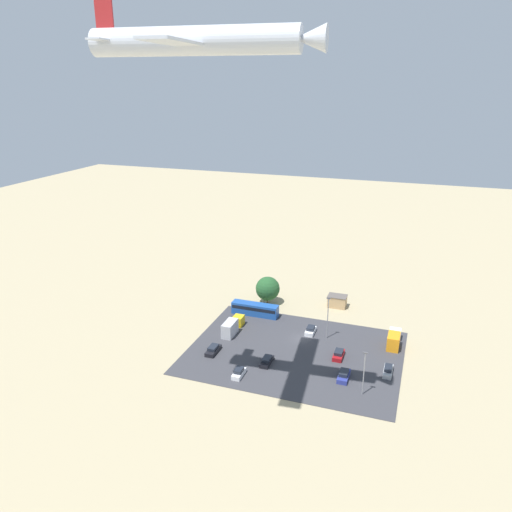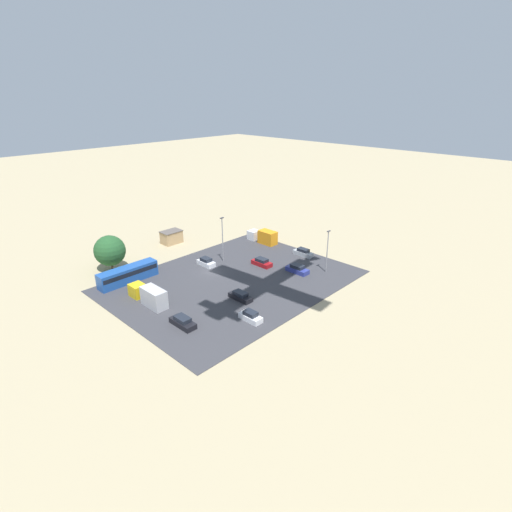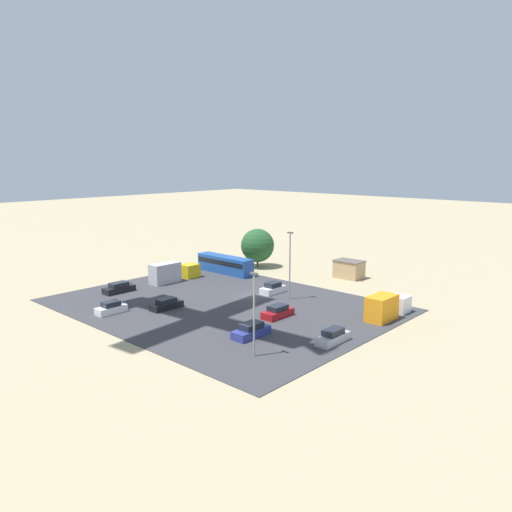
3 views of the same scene
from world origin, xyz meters
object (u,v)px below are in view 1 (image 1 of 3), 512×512
shed_building (337,301)px  parked_truck_1 (232,326)px  parked_car_5 (344,375)px  airplane (203,41)px  parked_car_1 (267,361)px  parked_car_6 (213,350)px  parked_car_4 (339,354)px  parked_truck_0 (394,339)px  parked_car_0 (388,371)px  bus (255,309)px  parked_car_3 (311,330)px  parked_car_2 (239,373)px

shed_building → parked_truck_1: bearing=47.5°
parked_car_5 → airplane: 65.11m
parked_car_1 → parked_car_6: 12.20m
parked_car_4 → parked_truck_0: bearing=41.1°
parked_truck_0 → airplane: bearing=-125.7°
parked_car_5 → parked_car_0: bearing=30.1°
bus → parked_car_3: bearing=72.7°
parked_truck_1 → parked_car_5: bearing=-20.8°
parked_car_5 → parked_car_1: bearing=179.3°
parked_car_2 → parked_car_4: bearing=-141.8°
shed_building → parked_car_2: 40.41m
shed_building → parked_car_1: bearing=75.5°
parked_car_1 → airplane: airplane is taller
parked_truck_0 → parked_car_5: bearing=-115.7°
bus → parked_car_4: (-23.36, 13.25, -0.97)m
bus → parked_truck_1: parked_truck_1 is taller
parked_car_1 → bus: bearing=-64.3°
shed_building → parked_car_4: shed_building is taller
parked_car_2 → bus: bearing=-77.1°
parked_car_5 → parked_truck_1: (27.68, -10.52, 0.82)m
parked_car_3 → parked_car_4: size_ratio=0.91×
bus → parked_truck_0: size_ratio=1.46×
shed_building → parked_car_1: (8.37, 32.39, -0.85)m
parked_car_6 → parked_truck_1: (-0.38, -9.93, 0.85)m
parked_truck_0 → parked_car_1: bearing=-145.4°
bus → parked_car_0: size_ratio=2.53×
parked_car_2 → parked_car_4: size_ratio=0.89×
parked_car_4 → parked_car_5: parked_car_5 is taller
parked_car_0 → parked_truck_0: bearing=-90.1°
parked_car_0 → parked_car_1: size_ratio=1.00×
parked_car_5 → parked_truck_1: 29.62m
shed_building → parked_truck_0: (-15.51, 15.89, -0.01)m
airplane → parked_car_3: bearing=162.4°
parked_car_4 → airplane: airplane is taller
parked_truck_0 → parked_car_0: bearing=-90.1°
parked_car_6 → airplane: bearing=115.1°
parked_car_2 → parked_car_5: bearing=-163.1°
parked_truck_0 → parked_truck_1: (35.70, 6.17, 0.05)m
shed_building → airplane: size_ratio=0.15×
parked_car_0 → parked_truck_0: (-0.03, -12.05, 0.78)m
bus → parked_car_5: (-25.78, 20.84, -0.94)m
parked_car_6 → airplane: size_ratio=0.15×
airplane → shed_building: bearing=163.1°
parked_car_4 → parked_truck_1: 25.45m
parked_car_0 → parked_car_1: (23.85, 4.44, -0.06)m
parked_car_3 → bus: bearing=-17.3°
parked_car_1 → parked_truck_1: size_ratio=0.50×
parked_car_4 → bus: bearing=150.4°
parked_car_5 → airplane: airplane is taller
parked_car_1 → parked_car_3: size_ratio=1.12×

